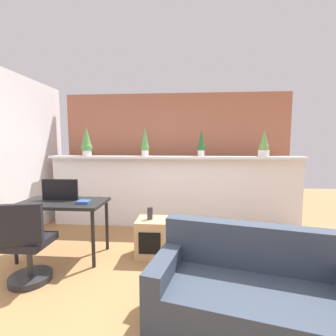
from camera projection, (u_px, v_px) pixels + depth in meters
ground_plane at (163, 293)px, 2.40m from camera, size 12.00×12.00×0.00m
divider_wall at (174, 192)px, 4.32m from camera, size 4.45×0.16×1.25m
plant_shelf at (174, 157)px, 4.21m from camera, size 4.45×0.35×0.04m
brick_wall_behind at (176, 156)px, 4.85m from camera, size 4.45×0.10×2.50m
potted_plant_0 at (87, 143)px, 4.29m from camera, size 0.20×0.20×0.52m
potted_plant_1 at (145, 143)px, 4.23m from camera, size 0.14×0.14×0.51m
potted_plant_2 at (201, 144)px, 4.17m from camera, size 0.15×0.15×0.46m
potted_plant_3 at (264, 145)px, 4.08m from camera, size 0.19×0.19×0.45m
desk at (63, 208)px, 3.14m from camera, size 1.10×0.60×0.75m
tv_monitor at (60, 190)px, 3.20m from camera, size 0.49×0.04×0.28m
office_chair at (27, 249)px, 2.52m from camera, size 0.49×0.49×0.91m
side_cube_shelf at (152, 237)px, 3.20m from camera, size 0.40×0.41×0.50m
vase_on_shelf at (150, 213)px, 3.17m from camera, size 0.07×0.07×0.16m
book_on_desk at (84, 202)px, 3.02m from camera, size 0.16×0.14×0.04m
couch at (251, 297)px, 1.91m from camera, size 1.69×1.10×0.80m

